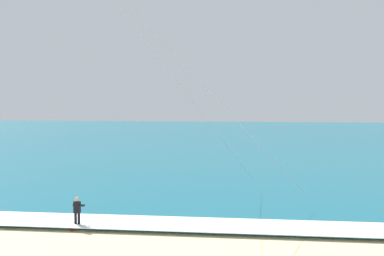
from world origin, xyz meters
TOP-DOWN VIEW (x-y plane):
  - sea at (0.00, 72.08)m, footprint 200.00×120.00m
  - surf_foam at (0.00, 13.08)m, footprint 200.00×2.90m
  - surfboard at (-5.88, 12.37)m, footprint 0.67×1.45m
  - kitesurfer at (-5.87, 12.39)m, footprint 0.57×0.57m

SIDE VIEW (x-z plane):
  - surfboard at x=-5.88m, z-range -0.02..0.07m
  - sea at x=0.00m, z-range 0.00..0.20m
  - surf_foam at x=0.00m, z-range 0.20..0.24m
  - kitesurfer at x=-5.87m, z-range 0.10..1.79m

